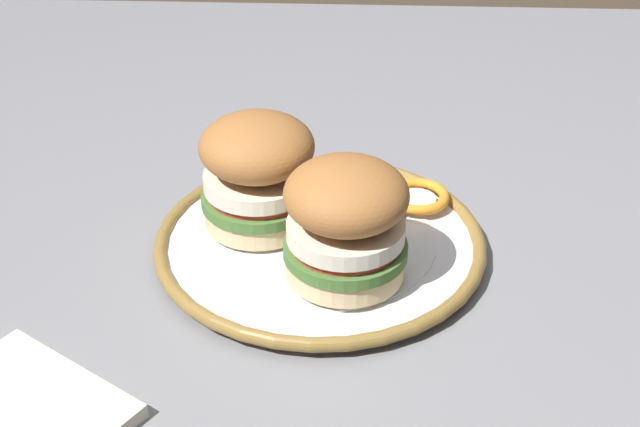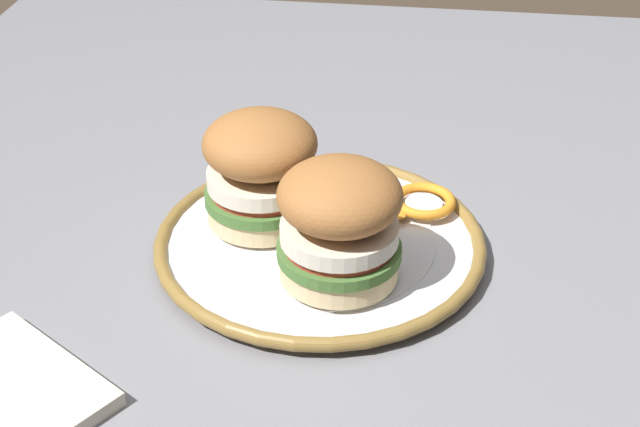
{
  "view_description": "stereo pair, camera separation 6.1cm",
  "coord_description": "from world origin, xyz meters",
  "px_view_note": "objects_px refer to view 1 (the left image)",
  "views": [
    {
      "loc": [
        0.66,
        0.01,
        1.18
      ],
      "look_at": [
        -0.01,
        -0.02,
        0.75
      ],
      "focal_mm": 52.67,
      "sensor_mm": 36.0,
      "label": 1
    },
    {
      "loc": [
        0.66,
        0.07,
        1.18
      ],
      "look_at": [
        -0.01,
        -0.02,
        0.75
      ],
      "focal_mm": 52.67,
      "sensor_mm": 36.0,
      "label": 2
    }
  ],
  "objects_px": {
    "dinner_plate": "(320,243)",
    "sandwich_half_left": "(346,220)",
    "sandwich_half_right": "(258,171)",
    "dining_table": "(345,333)"
  },
  "relations": [
    {
      "from": "dinner_plate",
      "to": "sandwich_half_left",
      "type": "bearing_deg",
      "value": 23.57
    },
    {
      "from": "sandwich_half_left",
      "to": "sandwich_half_right",
      "type": "relative_size",
      "value": 1.0
    },
    {
      "from": "sandwich_half_left",
      "to": "sandwich_half_right",
      "type": "distance_m",
      "value": 0.11
    },
    {
      "from": "sandwich_half_left",
      "to": "sandwich_half_right",
      "type": "height_order",
      "value": "same"
    },
    {
      "from": "dinner_plate",
      "to": "sandwich_half_right",
      "type": "xyz_separation_m",
      "value": [
        -0.02,
        -0.05,
        0.06
      ]
    },
    {
      "from": "dining_table",
      "to": "sandwich_half_right",
      "type": "height_order",
      "value": "sandwich_half_right"
    },
    {
      "from": "sandwich_half_right",
      "to": "dinner_plate",
      "type": "bearing_deg",
      "value": 69.06
    },
    {
      "from": "dining_table",
      "to": "dinner_plate",
      "type": "distance_m",
      "value": 0.1
    },
    {
      "from": "dining_table",
      "to": "sandwich_half_right",
      "type": "distance_m",
      "value": 0.17
    },
    {
      "from": "dinner_plate",
      "to": "sandwich_half_right",
      "type": "distance_m",
      "value": 0.08
    }
  ]
}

